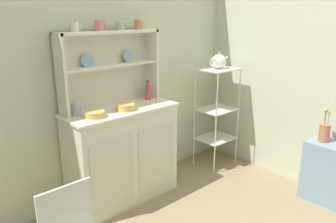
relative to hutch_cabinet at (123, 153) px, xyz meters
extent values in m
cube|color=beige|center=(-0.04, 0.26, 0.79)|extent=(3.84, 0.05, 2.50)
cube|color=silver|center=(0.00, 0.00, -0.01)|extent=(1.01, 0.42, 0.90)
cube|color=beige|center=(-0.24, -0.21, -0.06)|extent=(0.42, 0.01, 0.63)
cube|color=beige|center=(0.24, -0.21, -0.06)|extent=(0.42, 0.01, 0.63)
cube|color=white|center=(0.00, 0.00, 0.43)|extent=(1.04, 0.45, 0.02)
cube|color=silver|center=(0.00, 0.20, 0.77)|extent=(0.97, 0.02, 0.67)
cube|color=silver|center=(-0.47, 0.12, 0.77)|extent=(0.02, 0.18, 0.67)
cube|color=silver|center=(0.47, 0.12, 0.77)|extent=(0.02, 0.18, 0.67)
cube|color=silver|center=(0.00, 0.12, 0.81)|extent=(0.93, 0.16, 0.02)
cube|color=silver|center=(0.00, 0.12, 1.10)|extent=(0.97, 0.18, 0.02)
cylinder|color=#8EB2D1|center=(-0.21, 0.16, 0.87)|extent=(0.11, 0.03, 0.11)
cylinder|color=#8EB2D1|center=(0.21, 0.16, 0.87)|extent=(0.11, 0.03, 0.11)
cylinder|color=silver|center=(1.03, -0.26, 0.11)|extent=(0.01, 0.01, 1.14)
cylinder|color=silver|center=(1.42, -0.26, 0.11)|extent=(0.01, 0.01, 1.14)
cylinder|color=silver|center=(1.03, 0.05, 0.11)|extent=(0.01, 0.01, 1.14)
cylinder|color=silver|center=(1.42, 0.05, 0.11)|extent=(0.01, 0.01, 1.14)
cube|color=silver|center=(1.23, -0.11, 0.67)|extent=(0.41, 0.33, 0.01)
cube|color=silver|center=(1.23, -0.11, 0.21)|extent=(0.41, 0.33, 0.01)
cube|color=silver|center=(1.23, -0.11, -0.14)|extent=(0.41, 0.33, 0.01)
cube|color=#849EBC|center=(1.40, -1.36, -0.17)|extent=(0.28, 0.48, 0.58)
cube|color=white|center=(-0.95, -0.87, 0.19)|extent=(0.31, 0.02, 0.40)
cylinder|color=silver|center=(-0.32, 0.12, 1.15)|extent=(0.07, 0.07, 0.08)
torus|color=silver|center=(-0.28, 0.12, 1.15)|extent=(0.01, 0.05, 0.05)
cylinder|color=#D17A84|center=(-0.10, 0.12, 1.16)|extent=(0.07, 0.07, 0.09)
torus|color=#D17A84|center=(-0.05, 0.12, 1.16)|extent=(0.01, 0.05, 0.05)
cylinder|color=#9EB78E|center=(0.11, 0.12, 1.15)|extent=(0.08, 0.08, 0.08)
torus|color=#9EB78E|center=(0.16, 0.12, 1.15)|extent=(0.01, 0.04, 0.04)
cylinder|color=#C67556|center=(0.31, 0.12, 1.16)|extent=(0.07, 0.07, 0.09)
torus|color=#C67556|center=(0.36, 0.12, 1.16)|extent=(0.01, 0.05, 0.05)
cylinder|color=#DBB760|center=(-0.30, -0.07, 0.46)|extent=(0.17, 0.17, 0.05)
cylinder|color=#DBB760|center=(0.00, -0.07, 0.47)|extent=(0.17, 0.17, 0.06)
cylinder|color=#B74C47|center=(0.38, 0.09, 0.50)|extent=(0.06, 0.06, 0.13)
cylinder|color=#B74C47|center=(0.38, 0.09, 0.59)|extent=(0.03, 0.03, 0.04)
cylinder|color=#4C382D|center=(0.38, 0.09, 0.62)|extent=(0.03, 0.03, 0.01)
cylinder|color=#B2B7C6|center=(-0.38, 0.08, 0.49)|extent=(0.08, 0.08, 0.11)
cylinder|color=silver|center=(-0.41, 0.08, 0.57)|extent=(0.01, 0.02, 0.17)
ellipsoid|color=silver|center=(-0.41, 0.08, 0.65)|extent=(0.02, 0.01, 0.01)
cylinder|color=silver|center=(-0.41, 0.08, 0.57)|extent=(0.01, 0.02, 0.17)
ellipsoid|color=silver|center=(-0.41, 0.08, 0.65)|extent=(0.02, 0.01, 0.01)
cylinder|color=silver|center=(-0.41, 0.08, 0.57)|extent=(0.01, 0.03, 0.18)
ellipsoid|color=silver|center=(-0.41, 0.08, 0.67)|extent=(0.02, 0.01, 0.01)
sphere|color=white|center=(1.23, -0.11, 0.75)|extent=(0.16, 0.16, 0.16)
sphere|color=silver|center=(1.23, -0.11, 0.84)|extent=(0.02, 0.02, 0.02)
cylinder|color=white|center=(1.33, -0.11, 0.77)|extent=(0.09, 0.02, 0.07)
torus|color=white|center=(1.13, -0.11, 0.75)|extent=(0.01, 0.10, 0.10)
cylinder|color=#C67556|center=(1.40, -1.24, 0.20)|extent=(0.10, 0.10, 0.17)
cylinder|color=#4C844C|center=(1.40, -1.26, 0.33)|extent=(0.00, 0.01, 0.13)
sphere|color=#DBB760|center=(1.40, -1.26, 0.40)|extent=(0.03, 0.03, 0.03)
cylinder|color=#4C844C|center=(1.38, -1.24, 0.34)|extent=(0.00, 0.01, 0.15)
sphere|color=#D17A84|center=(1.38, -1.24, 0.42)|extent=(0.03, 0.03, 0.03)
cylinder|color=#4C844C|center=(1.40, -1.22, 0.33)|extent=(0.00, 0.01, 0.14)
sphere|color=silver|center=(1.40, -1.22, 0.41)|extent=(0.03, 0.03, 0.03)
camera|label=1|loc=(-1.57, -2.36, 1.25)|focal=34.83mm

